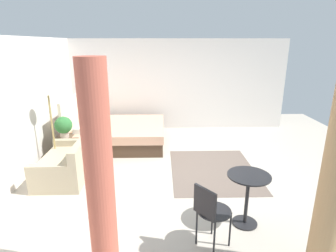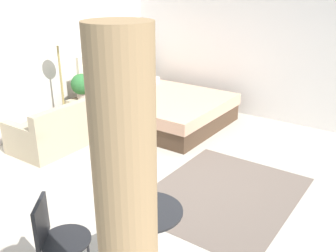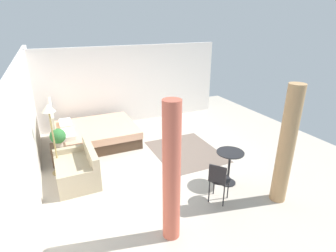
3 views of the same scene
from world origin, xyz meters
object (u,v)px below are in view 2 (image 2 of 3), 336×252
object	(u,v)px
nightstand	(87,111)
floor_lamp	(58,54)
balcony_table	(148,234)
potted_plant	(82,85)
vase	(89,90)
cafe_chair_near_window	(55,236)
bed	(159,107)
couch	(59,130)

from	to	relation	value
nightstand	floor_lamp	xyz separation A→B (m)	(-0.45, 0.06, 1.09)
nightstand	balcony_table	bearing A→B (deg)	-126.39
potted_plant	vase	size ratio (longest dim) A/B	2.08
balcony_table	cafe_chair_near_window	size ratio (longest dim) A/B	0.88
bed	nightstand	distance (m)	1.31
vase	bed	bearing A→B (deg)	-53.51
couch	cafe_chair_near_window	distance (m)	3.08
vase	floor_lamp	world-z (taller)	floor_lamp
floor_lamp	nightstand	bearing A→B (deg)	-7.36
potted_plant	balcony_table	world-z (taller)	potted_plant
nightstand	potted_plant	size ratio (longest dim) A/B	1.08
nightstand	potted_plant	bearing A→B (deg)	-160.14
balcony_table	cafe_chair_near_window	distance (m)	0.75
bed	balcony_table	xyz separation A→B (m)	(-3.28, -2.29, 0.24)
nightstand	vase	bearing A→B (deg)	10.56
balcony_table	floor_lamp	bearing A→B (deg)	59.46
bed	nightstand	world-z (taller)	bed
vase	nightstand	bearing A→B (deg)	-169.44
vase	balcony_table	xyz separation A→B (m)	(-2.54, -3.30, -0.09)
nightstand	floor_lamp	bearing A→B (deg)	172.64
nightstand	vase	world-z (taller)	vase
vase	cafe_chair_near_window	distance (m)	4.04
balcony_table	cafe_chair_near_window	xyz separation A→B (m)	(-0.46, 0.59, 0.02)
couch	nightstand	world-z (taller)	couch
bed	cafe_chair_near_window	distance (m)	4.12
couch	balcony_table	distance (m)	3.32
bed	potted_plant	size ratio (longest dim) A/B	4.79
potted_plant	vase	xyz separation A→B (m)	(0.22, 0.06, -0.15)
vase	potted_plant	bearing A→B (deg)	-165.12
nightstand	cafe_chair_near_window	bearing A→B (deg)	-136.98
nightstand	potted_plant	distance (m)	0.52
floor_lamp	cafe_chair_near_window	bearing A→B (deg)	-131.53
couch	floor_lamp	world-z (taller)	floor_lamp
nightstand	cafe_chair_near_window	size ratio (longest dim) A/B	0.58
cafe_chair_near_window	potted_plant	bearing A→B (deg)	43.65
nightstand	floor_lamp	distance (m)	1.18
nightstand	cafe_chair_near_window	distance (m)	3.95
couch	balcony_table	bearing A→B (deg)	-117.25
potted_plant	cafe_chair_near_window	bearing A→B (deg)	-136.35
nightstand	balcony_table	size ratio (longest dim) A/B	0.66
couch	floor_lamp	distance (m)	1.24
bed	potted_plant	xyz separation A→B (m)	(-0.97, 0.95, 0.48)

